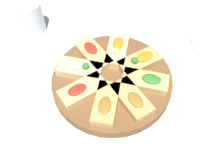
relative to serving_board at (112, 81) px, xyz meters
name	(u,v)px	position (x,y,z in m)	size (l,w,h in m)	color
ground_plane	(112,84)	(0.00, 0.00, -0.01)	(3.00, 3.00, 0.00)	silver
serving_board	(112,81)	(0.00, 0.00, 0.00)	(0.30, 0.30, 0.03)	brown
focaccia_slice_0	(117,50)	(-0.05, -0.07, 0.03)	(0.10, 0.12, 0.04)	#E5C689
focaccia_slice_1	(93,54)	(0.02, -0.08, 0.02)	(0.07, 0.12, 0.03)	tan
focaccia_slice_2	(80,69)	(0.07, -0.05, 0.03)	(0.12, 0.11, 0.04)	#E5C689
focaccia_slice_3	(82,90)	(0.08, 0.01, 0.02)	(0.12, 0.07, 0.03)	#DBB775
focaccia_slice_4	(106,103)	(0.05, 0.07, 0.02)	(0.10, 0.12, 0.03)	tan
focaccia_slice_5	(132,99)	(-0.01, 0.08, 0.02)	(0.07, 0.12, 0.03)	tan
focaccia_slice_6	(146,81)	(-0.07, 0.05, 0.02)	(0.12, 0.11, 0.03)	tan
focaccia_slice_7	(140,62)	(-0.08, -0.01, 0.03)	(0.12, 0.06, 0.04)	tan
water_glass	(33,18)	(0.13, -0.28, 0.04)	(0.06, 0.06, 0.10)	silver
napkin_stack	(138,1)	(-0.21, -0.27, -0.01)	(0.13, 0.11, 0.01)	white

